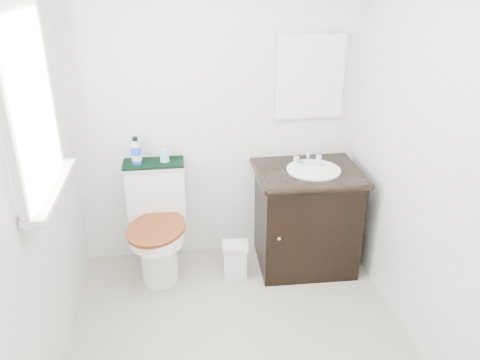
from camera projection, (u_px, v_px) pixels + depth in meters
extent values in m
plane|color=#B3AB90|center=(242.00, 350.00, 2.94)|extent=(2.40, 2.40, 0.00)
plane|color=white|center=(219.00, 112.00, 3.53)|extent=(2.40, 0.00, 2.40)
plane|color=white|center=(302.00, 339.00, 1.36)|extent=(2.40, 0.00, 2.40)
plane|color=white|center=(21.00, 188.00, 2.30)|extent=(0.00, 2.40, 2.40)
plane|color=white|center=(438.00, 164.00, 2.59)|extent=(0.00, 2.40, 2.40)
cube|color=white|center=(28.00, 106.00, 2.39)|extent=(0.02, 0.70, 0.90)
cube|color=silver|center=(310.00, 77.00, 3.49)|extent=(0.50, 0.02, 0.60)
cylinder|color=white|center=(159.00, 256.00, 3.53)|extent=(0.27, 0.27, 0.42)
cube|color=white|center=(160.00, 239.00, 3.75)|extent=(0.27, 0.28, 0.42)
cube|color=white|center=(156.00, 192.00, 3.60)|extent=(0.44, 0.18, 0.40)
cube|color=white|center=(154.00, 166.00, 3.51)|extent=(0.46, 0.20, 0.03)
cylinder|color=white|center=(157.00, 235.00, 3.40)|extent=(0.40, 0.40, 0.08)
cylinder|color=maroon|center=(156.00, 229.00, 3.38)|extent=(0.52, 0.52, 0.03)
cube|color=black|center=(305.00, 219.00, 3.68)|extent=(0.74, 0.64, 0.78)
cube|color=black|center=(308.00, 172.00, 3.51)|extent=(0.78, 0.68, 0.04)
cylinder|color=white|center=(313.00, 170.00, 3.48)|extent=(0.40, 0.40, 0.01)
ellipsoid|color=white|center=(313.00, 177.00, 3.50)|extent=(0.34, 0.34, 0.17)
cylinder|color=silver|center=(308.00, 156.00, 3.60)|extent=(0.02, 0.02, 0.10)
cube|color=white|center=(235.00, 261.00, 3.62)|extent=(0.19, 0.15, 0.25)
cube|color=white|center=(235.00, 246.00, 3.56)|extent=(0.21, 0.17, 0.03)
cube|color=black|center=(153.00, 163.00, 3.50)|extent=(0.45, 0.22, 0.02)
cylinder|color=blue|center=(136.00, 155.00, 3.44)|extent=(0.07, 0.07, 0.14)
cylinder|color=silver|center=(135.00, 144.00, 3.41)|extent=(0.07, 0.07, 0.05)
cylinder|color=black|center=(135.00, 139.00, 3.39)|extent=(0.04, 0.04, 0.03)
cone|color=#8CC2E5|center=(164.00, 156.00, 3.50)|extent=(0.07, 0.07, 0.09)
ellipsoid|color=#177163|center=(301.00, 162.00, 3.59)|extent=(0.07, 0.05, 0.02)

